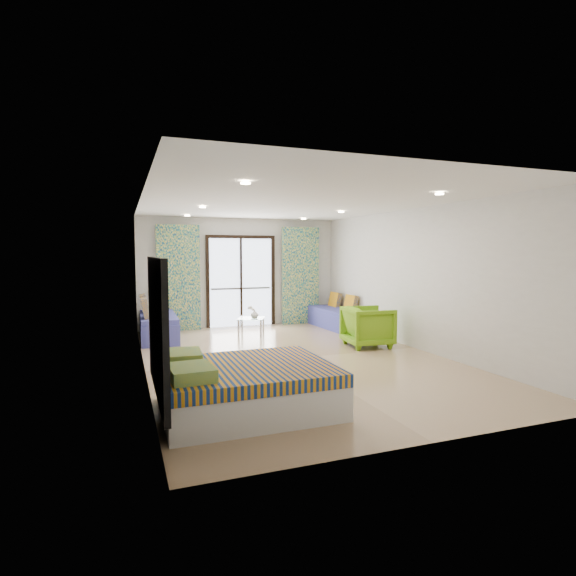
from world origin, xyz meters
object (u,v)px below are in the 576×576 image
object	(u,v)px
bed	(245,386)
coffee_table	(251,320)
daybed_left	(157,325)
armchair	(368,325)
daybed_right	(335,317)

from	to	relation	value
bed	coffee_table	distance (m)	4.91
daybed_left	coffee_table	xyz separation A→B (m)	(2.03, -0.18, 0.04)
coffee_table	armchair	distance (m)	2.74
armchair	daybed_left	bearing A→B (deg)	65.09
daybed_left	daybed_right	xyz separation A→B (m)	(4.23, 0.02, -0.03)
daybed_left	armchair	size ratio (longest dim) A/B	2.20
daybed_left	armchair	distance (m)	4.45
daybed_left	coffee_table	distance (m)	2.04
bed	daybed_right	xyz separation A→B (m)	(3.59, 4.92, -0.02)
bed	coffee_table	size ratio (longest dim) A/B	2.62
daybed_left	armchair	world-z (taller)	daybed_left
daybed_right	coffee_table	size ratio (longest dim) A/B	2.31
coffee_table	daybed_right	bearing A→B (deg)	5.39
daybed_left	daybed_right	distance (m)	4.23
coffee_table	armchair	bearing A→B (deg)	-48.76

